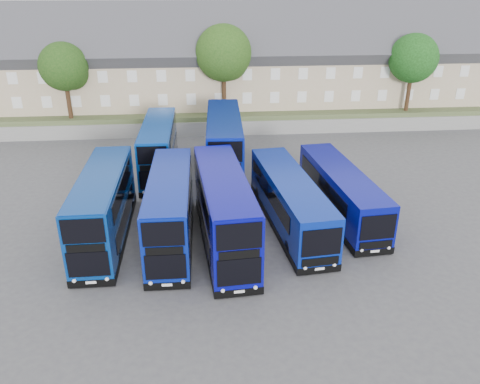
# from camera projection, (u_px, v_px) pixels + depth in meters

# --- Properties ---
(ground) EXTENTS (120.00, 120.00, 0.00)m
(ground) POSITION_uv_depth(u_px,v_px,m) (216.00, 257.00, 27.86)
(ground) COLOR #48484D
(ground) RESTS_ON ground
(retaining_wall) EXTENTS (70.00, 0.40, 1.50)m
(retaining_wall) POSITION_uv_depth(u_px,v_px,m) (206.00, 129.00, 49.34)
(retaining_wall) COLOR slate
(retaining_wall) RESTS_ON ground
(earth_bank) EXTENTS (80.00, 20.00, 2.00)m
(earth_bank) POSITION_uv_depth(u_px,v_px,m) (205.00, 104.00, 58.32)
(earth_bank) COLOR #45532E
(earth_bank) RESTS_ON ground
(terrace_row) EXTENTS (66.00, 10.40, 11.20)m
(terrace_row) POSITION_uv_depth(u_px,v_px,m) (257.00, 63.00, 52.86)
(terrace_row) COLOR tan
(terrace_row) RESTS_ON earth_bank
(dd_front_left) EXTENTS (2.61, 10.92, 4.33)m
(dd_front_left) POSITION_uv_depth(u_px,v_px,m) (104.00, 208.00, 28.98)
(dd_front_left) COLOR navy
(dd_front_left) RESTS_ON ground
(dd_front_mid) EXTENTS (2.56, 10.79, 4.28)m
(dd_front_mid) POSITION_uv_depth(u_px,v_px,m) (171.00, 211.00, 28.74)
(dd_front_mid) COLOR #071C90
(dd_front_mid) RESTS_ON ground
(dd_front_right) EXTENTS (3.51, 11.56, 4.53)m
(dd_front_right) POSITION_uv_depth(u_px,v_px,m) (224.00, 211.00, 28.38)
(dd_front_right) COLOR #07098F
(dd_front_right) RESTS_ON ground
(dd_rear_left) EXTENTS (2.56, 10.84, 4.30)m
(dd_rear_left) POSITION_uv_depth(u_px,v_px,m) (159.00, 149.00, 39.30)
(dd_rear_left) COLOR #083EA1
(dd_rear_left) RESTS_ON ground
(dd_rear_right) EXTENTS (3.29, 12.30, 4.85)m
(dd_rear_right) POSITION_uv_depth(u_px,v_px,m) (224.00, 145.00, 39.37)
(dd_rear_right) COLOR #071990
(dd_rear_right) RESTS_ON ground
(coach_east_a) EXTENTS (3.80, 12.45, 3.35)m
(coach_east_a) POSITION_uv_depth(u_px,v_px,m) (290.00, 202.00, 30.90)
(coach_east_a) COLOR #082296
(coach_east_a) RESTS_ON ground
(coach_east_b) EXTENTS (3.46, 11.95, 3.22)m
(coach_east_b) POSITION_uv_depth(u_px,v_px,m) (341.00, 193.00, 32.43)
(coach_east_b) COLOR #070D8A
(coach_east_b) RESTS_ON ground
(tree_west) EXTENTS (4.80, 4.80, 7.65)m
(tree_west) POSITION_uv_depth(u_px,v_px,m) (65.00, 68.00, 46.64)
(tree_west) COLOR #382314
(tree_west) RESTS_ON earth_bank
(tree_mid) EXTENTS (5.76, 5.76, 9.18)m
(tree_mid) POSITION_uv_depth(u_px,v_px,m) (225.00, 55.00, 47.95)
(tree_mid) COLOR #382314
(tree_mid) RESTS_ON earth_bank
(tree_east) EXTENTS (5.12, 5.12, 8.16)m
(tree_east) POSITION_uv_depth(u_px,v_px,m) (414.00, 60.00, 49.37)
(tree_east) COLOR #382314
(tree_east) RESTS_ON earth_bank
(tree_far) EXTENTS (5.44, 5.44, 8.67)m
(tree_far) POSITION_uv_depth(u_px,v_px,m) (438.00, 48.00, 56.07)
(tree_far) COLOR #382314
(tree_far) RESTS_ON earth_bank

